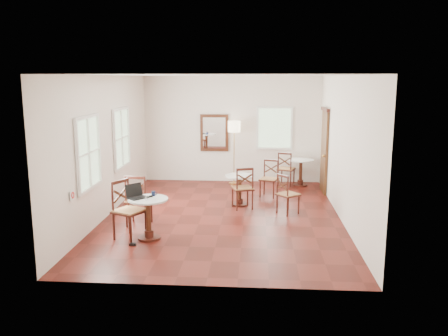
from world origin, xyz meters
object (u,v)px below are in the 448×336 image
chair_back_b (269,179)px  mouse (151,196)px  cafe_table_mid (240,187)px  water_glass (147,198)px  chair_near_a (138,200)px  laptop (136,194)px  cafe_table_near (148,214)px  cafe_table_back (301,169)px  power_adapter (133,244)px  chair_mid_a (243,188)px  chair_near_b (128,210)px  floor_lamp (234,131)px  navy_mug (154,193)px  chair_back_a (286,169)px  chair_mid_b (287,194)px

chair_back_b → mouse: size_ratio=9.95×
cafe_table_mid → water_glass: bearing=-121.1°
chair_near_a → laptop: (0.16, -0.76, 0.31)m
cafe_table_near → cafe_table_back: 5.60m
laptop → power_adapter: laptop is taller
cafe_table_back → power_adapter: cafe_table_back is taller
chair_mid_a → water_glass: 2.88m
cafe_table_mid → chair_near_a: (-1.98, -1.66, 0.08)m
chair_near_b → chair_mid_a: (2.05, 2.17, -0.06)m
chair_near_b → floor_lamp: size_ratio=0.62×
cafe_table_back → laptop: bearing=-126.9°
chair_near_b → water_glass: 0.50m
mouse → water_glass: 0.25m
water_glass → laptop: bearing=141.1°
chair_near_a → navy_mug: (0.45, -0.60, 0.30)m
chair_back_b → floor_lamp: floor_lamp is taller
chair_mid_a → chair_back_a: bearing=-133.4°
cafe_table_back → water_glass: water_glass is taller
chair_near_a → mouse: 0.86m
chair_near_b → power_adapter: 0.67m
cafe_table_mid → chair_mid_a: size_ratio=0.74×
chair_near_a → laptop: bearing=105.9°
mouse → chair_near_b: bearing=-177.6°
laptop → cafe_table_back: bearing=5.4°
cafe_table_mid → chair_near_b: chair_near_b is taller
chair_near_a → navy_mug: bearing=131.0°
cafe_table_near → cafe_table_mid: 2.94m
water_glass → chair_near_b: bearing=159.0°
cafe_table_mid → chair_mid_b: size_ratio=0.80×
cafe_table_mid → cafe_table_near: bearing=-122.7°
chair_back_a → power_adapter: chair_back_a is taller
cafe_table_near → chair_near_b: 0.39m
chair_back_a → laptop: size_ratio=2.09×
cafe_table_back → mouse: 5.51m
chair_back_a → chair_back_b: bearing=88.3°
cafe_table_back → chair_back_b: size_ratio=0.80×
laptop → power_adapter: bearing=-135.4°
cafe_table_near → chair_back_b: (2.30, 3.36, -0.02)m
chair_near_a → chair_mid_b: (3.05, 1.03, -0.08)m
cafe_table_back → chair_near_a: (-3.59, -3.79, 0.07)m
chair_back_a → chair_mid_b: bearing=106.8°
laptop → navy_mug: (0.29, 0.16, -0.02)m
cafe_table_back → floor_lamp: size_ratio=0.42×
navy_mug → water_glass: (-0.05, -0.36, 0.00)m
chair_back_a → water_glass: chair_back_a is taller
mouse → power_adapter: (-0.24, -0.48, -0.77)m
navy_mug → chair_back_b: bearing=54.5°
floor_lamp → laptop: bearing=-108.7°
laptop → water_glass: size_ratio=4.64×
navy_mug → laptop: bearing=-150.5°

